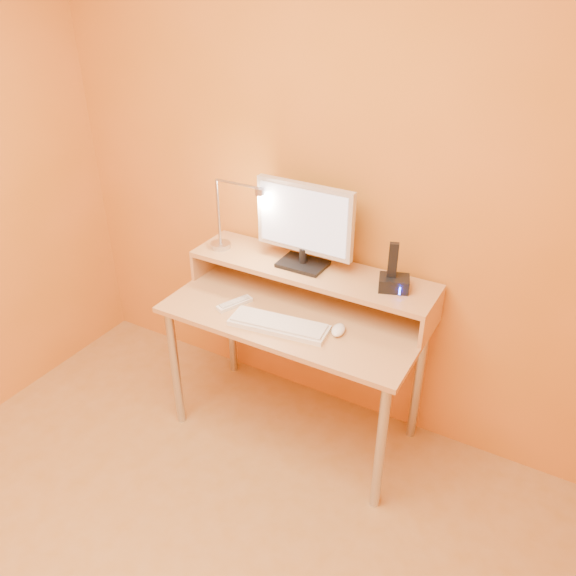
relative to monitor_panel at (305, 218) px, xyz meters
The scene contains 25 objects.
wall_back 0.21m from the monitor_panel, 75.07° to the left, with size 3.00×0.04×2.50m, color orange.
desk_leg_fl 1.01m from the monitor_panel, 141.06° to the right, with size 0.04×0.04×0.69m, color #B5B6C0.
desk_leg_fr 1.05m from the monitor_panel, 34.68° to the right, with size 0.04×0.04×0.69m, color #B5B6C0.
desk_leg_bl 0.93m from the monitor_panel, 169.94° to the left, with size 0.04×0.04×0.69m, color #B5B6C0.
desk_leg_br 0.98m from the monitor_panel, ahead, with size 0.04×0.04×0.69m, color #B5B6C0.
desk_lower 0.44m from the monitor_panel, 75.07° to the right, with size 1.20×0.60×0.03m, color tan.
shelf_riser_left 0.64m from the monitor_panel, behind, with size 0.02×0.30×0.14m, color tan.
shelf_riser_right 0.71m from the monitor_panel, ahead, with size 0.02×0.30×0.14m, color tan.
desk_shelf 0.25m from the monitor_panel, 13.20° to the right, with size 1.20×0.30×0.03m, color tan.
monitor_foot 0.23m from the monitor_panel, 90.00° to the right, with size 0.22×0.16×0.02m, color black.
monitor_neck 0.19m from the monitor_panel, 90.00° to the right, with size 0.04×0.04×0.07m, color black.
monitor_panel is the anchor object (origin of this frame).
monitor_back 0.02m from the monitor_panel, 90.00° to the left, with size 0.43×0.01×0.28m, color black.
monitor_screen 0.02m from the monitor_panel, 90.00° to the right, with size 0.44×0.00×0.28m, color silver.
lamp_base 0.51m from the monitor_panel, behind, with size 0.10×0.10×0.03m, color #B5B6C0.
lamp_post 0.46m from the monitor_panel, behind, with size 0.01×0.01×0.33m, color #B5B6C0.
lamp_arm 0.35m from the monitor_panel, behind, with size 0.01×0.01×0.24m, color #B5B6C0.
lamp_head 0.24m from the monitor_panel, 169.27° to the right, with size 0.04×0.04×0.03m, color #B5B6C0.
lamp_bulb 0.23m from the monitor_panel, 169.27° to the right, with size 0.03×0.03×0.00m, color #FFEAC6.
phone_dock 0.50m from the monitor_panel, ahead, with size 0.13×0.10×0.06m, color black.
phone_handset 0.45m from the monitor_panel, ahead, with size 0.04×0.03×0.16m, color black.
phone_led 0.54m from the monitor_panel, ahead, with size 0.01×0.00×0.04m, color #2D4FFF.
keyboard 0.50m from the monitor_panel, 82.28° to the right, with size 0.44×0.14×0.02m, color white.
mouse 0.53m from the monitor_panel, 37.37° to the right, with size 0.06×0.10×0.03m, color white.
remote_control 0.52m from the monitor_panel, 132.49° to the right, with size 0.05×0.18×0.02m, color white.
Camera 1 is at (1.06, -0.77, 2.13)m, focal length 35.44 mm.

